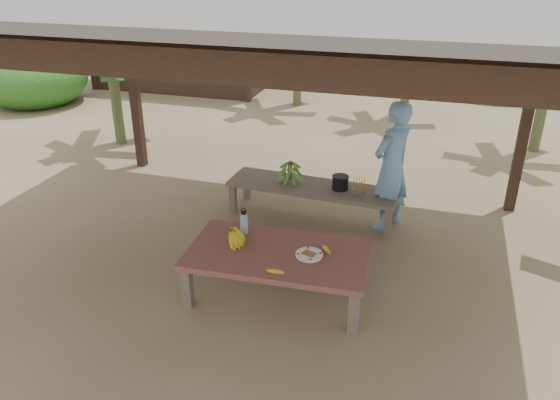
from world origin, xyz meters
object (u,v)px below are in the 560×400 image
(work_table, at_px, (278,257))
(plate, at_px, (309,255))
(ripe_banana_bunch, at_px, (230,236))
(woman, at_px, (392,166))
(bench, at_px, (312,189))
(cooking_pot, at_px, (340,183))
(water_flask, at_px, (244,223))

(work_table, distance_m, plate, 0.33)
(ripe_banana_bunch, xyz_separation_m, woman, (1.40, 1.82, 0.22))
(woman, bearing_deg, bench, -54.36)
(cooking_pot, bearing_deg, woman, 3.78)
(woman, bearing_deg, work_table, 7.94)
(work_table, bearing_deg, bench, 90.01)
(bench, height_order, ripe_banana_bunch, ripe_banana_bunch)
(plate, relative_size, water_flask, 0.90)
(water_flask, bearing_deg, plate, -19.02)
(ripe_banana_bunch, height_order, water_flask, water_flask)
(ripe_banana_bunch, xyz_separation_m, plate, (0.84, -0.01, -0.07))
(water_flask, relative_size, woman, 0.18)
(bench, relative_size, woman, 1.37)
(plate, bearing_deg, cooking_pot, 91.45)
(bench, xyz_separation_m, water_flask, (-0.37, -1.53, 0.23))
(work_table, distance_m, ripe_banana_bunch, 0.54)
(water_flask, bearing_deg, bench, 76.51)
(bench, relative_size, cooking_pot, 10.97)
(bench, bearing_deg, plate, -73.93)
(work_table, height_order, woman, woman)
(ripe_banana_bunch, height_order, plate, ripe_banana_bunch)
(plate, bearing_deg, ripe_banana_bunch, 179.11)
(water_flask, relative_size, cooking_pot, 1.47)
(ripe_banana_bunch, bearing_deg, woman, 52.39)
(water_flask, xyz_separation_m, woman, (1.34, 1.57, 0.19))
(plate, relative_size, woman, 0.17)
(bench, xyz_separation_m, woman, (0.97, 0.03, 0.42))
(ripe_banana_bunch, distance_m, water_flask, 0.26)
(bench, distance_m, cooking_pot, 0.39)
(cooking_pot, bearing_deg, bench, 178.97)
(work_table, xyz_separation_m, woman, (0.88, 1.83, 0.38))
(cooking_pot, height_order, woman, woman)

